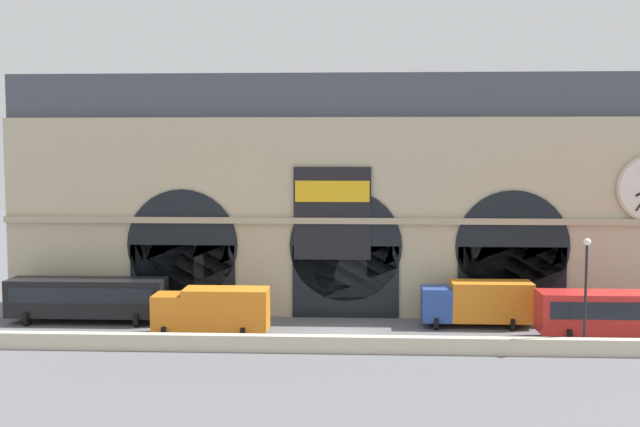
{
  "coord_description": "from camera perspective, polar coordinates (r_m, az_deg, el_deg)",
  "views": [
    {
      "loc": [
        0.74,
        -48.85,
        12.21
      ],
      "look_at": [
        -1.85,
        5.0,
        7.56
      ],
      "focal_mm": 42.33,
      "sensor_mm": 36.0,
      "label": 1
    }
  ],
  "objects": [
    {
      "name": "bus_west",
      "position": [
        55.72,
        -17.2,
        -6.08
      ],
      "size": [
        11.0,
        3.25,
        3.1
      ],
      "color": "black",
      "rests_on": "ground"
    },
    {
      "name": "ground_plane",
      "position": [
        50.36,
        1.86,
        -9.11
      ],
      "size": [
        200.0,
        200.0,
        0.0
      ],
      "primitive_type": "plane",
      "color": "slate"
    },
    {
      "name": "box_truck_mideast",
      "position": [
        53.21,
        11.85,
        -6.57
      ],
      "size": [
        7.5,
        2.91,
        3.12
      ],
      "color": "#28479E",
      "rests_on": "ground"
    },
    {
      "name": "bus_east",
      "position": [
        52.16,
        22.1,
        -6.97
      ],
      "size": [
        11.0,
        3.25,
        3.1
      ],
      "color": "red",
      "rests_on": "ground"
    },
    {
      "name": "box_truck_midwest",
      "position": [
        50.15,
        -8.11,
        -7.22
      ],
      "size": [
        7.5,
        2.91,
        3.12
      ],
      "color": "orange",
      "rests_on": "ground"
    },
    {
      "name": "quay_parapet_wall",
      "position": [
        45.92,
        1.77,
        -9.85
      ],
      "size": [
        90.0,
        0.7,
        1.01
      ],
      "primitive_type": "cube",
      "color": "beige",
      "rests_on": "ground"
    },
    {
      "name": "street_lamp_quayside",
      "position": [
        47.88,
        19.47,
        -4.73
      ],
      "size": [
        0.44,
        0.44,
        6.9
      ],
      "color": "black",
      "rests_on": "ground"
    },
    {
      "name": "station_building",
      "position": [
        56.34,
        2.03,
        1.23
      ],
      "size": [
        49.87,
        5.14,
        17.64
      ],
      "color": "#BCAD8C",
      "rests_on": "ground"
    }
  ]
}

